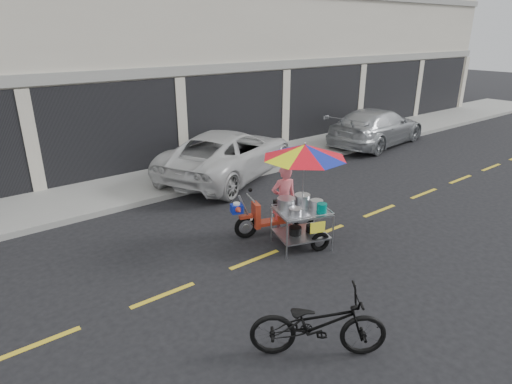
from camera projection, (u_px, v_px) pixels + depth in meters
ground at (324, 232)px, 9.68m from camera, size 90.00×90.00×0.00m
sidewalk at (199, 170)px, 13.71m from camera, size 45.00×3.00×0.15m
shophouse_block at (190, 32)px, 17.61m from camera, size 36.00×8.11×10.40m
centerline at (324, 232)px, 9.68m from camera, size 42.00×0.10×0.01m
white_pickup at (229, 153)px, 13.21m from camera, size 5.74×4.38×1.45m
silver_pickup at (377, 127)px, 16.87m from camera, size 5.18×2.70×1.43m
near_bicycle at (318, 324)px, 5.89m from camera, size 1.90×1.69×1.00m
food_vendor_rig at (295, 179)px, 8.85m from camera, size 2.20×2.23×2.24m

